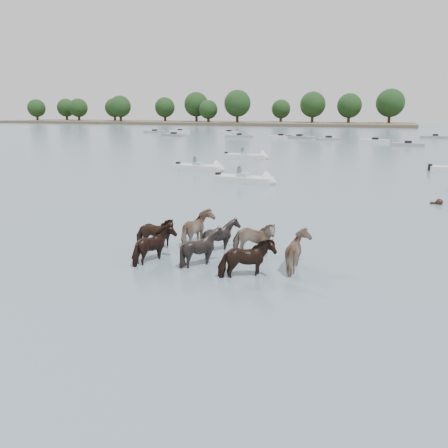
% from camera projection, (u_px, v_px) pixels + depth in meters
% --- Properties ---
extents(ground, '(400.00, 400.00, 0.00)m').
position_uv_depth(ground, '(257.00, 275.00, 15.91)').
color(ground, '#4A5D6B').
rests_on(ground, ground).
extents(shoreline, '(160.00, 30.00, 1.00)m').
position_uv_depth(shoreline, '(191.00, 123.00, 175.83)').
color(shoreline, '#4C4233').
rests_on(shoreline, ground).
extents(pony_herd, '(8.12, 5.02, 1.65)m').
position_uv_depth(pony_herd, '(216.00, 244.00, 17.59)').
color(pony_herd, black).
rests_on(pony_herd, ground).
extents(swimming_pony, '(0.72, 0.44, 0.44)m').
position_uv_depth(swimming_pony, '(438.00, 203.00, 27.68)').
color(swimming_pony, black).
rests_on(swimming_pony, ground).
extents(motorboat_a, '(5.18, 2.03, 1.92)m').
position_uv_depth(motorboat_a, '(206.00, 168.00, 42.92)').
color(motorboat_a, silver).
rests_on(motorboat_a, ground).
extents(motorboat_b, '(5.23, 2.13, 1.92)m').
position_uv_depth(motorboat_b, '(253.00, 180.00, 35.59)').
color(motorboat_b, silver).
rests_on(motorboat_b, ground).
extents(motorboat_f, '(5.55, 1.79, 1.92)m').
position_uv_depth(motorboat_f, '(252.00, 156.00, 53.31)').
color(motorboat_f, silver).
rests_on(motorboat_f, ground).
extents(distant_flotilla, '(103.87, 29.39, 0.93)m').
position_uv_depth(distant_flotilla, '(362.00, 138.00, 86.81)').
color(distant_flotilla, gray).
rests_on(distant_flotilla, ground).
extents(treeline, '(148.79, 22.31, 12.23)m').
position_uv_depth(treeline, '(206.00, 106.00, 171.24)').
color(treeline, '#382619').
rests_on(treeline, ground).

